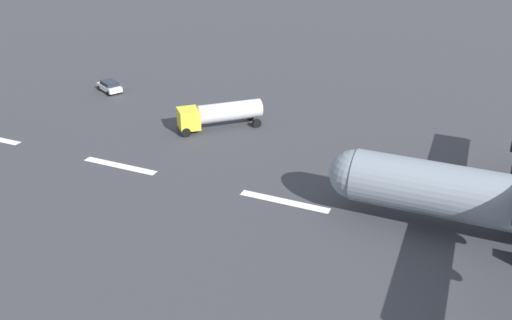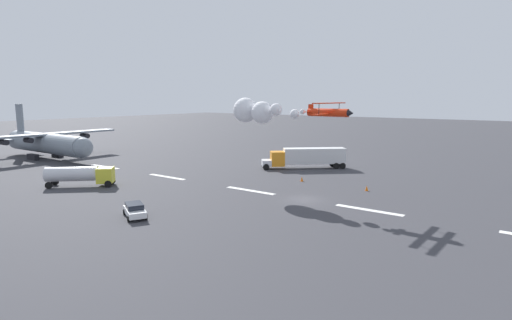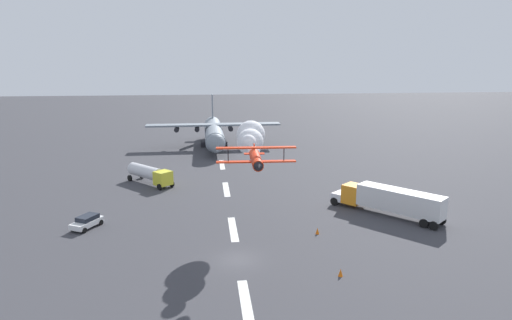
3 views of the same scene
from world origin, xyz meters
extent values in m
cube|color=white|center=(25.52, 0.00, 0.01)|extent=(8.00, 0.90, 0.01)
cube|color=white|center=(42.54, 0.00, 0.01)|extent=(8.00, 0.90, 0.01)
sphere|color=gray|center=(48.05, 1.04, 3.30)|extent=(4.00, 4.00, 4.00)
cube|color=yellow|center=(27.55, 9.92, 1.60)|extent=(3.24, 3.26, 2.20)
cylinder|color=silver|center=(31.03, 13.11, 1.85)|extent=(6.75, 6.44, 2.10)
cylinder|color=black|center=(27.92, 8.63, 0.50)|extent=(0.95, 0.91, 1.00)
cylinder|color=black|center=(33.92, 14.13, 0.50)|extent=(0.95, 0.91, 1.00)
cylinder|color=black|center=(26.30, 10.40, 0.50)|extent=(0.95, 0.91, 1.00)
cylinder|color=black|center=(32.30, 15.90, 0.50)|extent=(0.95, 0.91, 1.00)
cube|color=white|center=(10.91, 17.64, 0.65)|extent=(4.47, 3.52, 0.65)
cube|color=#1E232D|center=(11.08, 17.55, 1.25)|extent=(2.96, 2.62, 0.55)
cylinder|color=black|center=(9.22, 17.52, 0.32)|extent=(0.67, 0.50, 0.64)
cylinder|color=black|center=(11.75, 16.17, 0.32)|extent=(0.67, 0.50, 0.64)
cylinder|color=black|center=(10.06, 19.11, 0.32)|extent=(0.67, 0.50, 0.64)
cylinder|color=black|center=(12.60, 17.76, 0.32)|extent=(0.67, 0.50, 0.64)
camera|label=1|loc=(55.59, -36.44, 23.09)|focal=36.88mm
camera|label=2|loc=(-24.76, 44.59, 12.80)|focal=28.71mm
camera|label=3|loc=(-42.37, 3.01, 20.05)|focal=31.39mm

